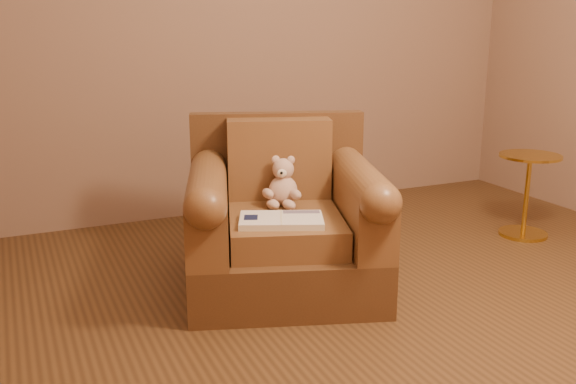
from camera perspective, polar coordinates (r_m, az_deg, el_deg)
name	(u,v)px	position (r m, az deg, el deg)	size (l,w,h in m)	color
floor	(419,332)	(2.76, 11.53, -12.10)	(4.00, 4.00, 0.00)	#54371C
armchair	(283,224)	(3.06, -0.41, -2.84)	(1.10, 1.07, 0.79)	#56361C
teddy_bear	(283,187)	(3.08, -0.48, 0.48)	(0.18, 0.21, 0.25)	#D0A891
guidebook	(281,220)	(2.82, -0.61, -2.53)	(0.42, 0.35, 0.03)	beige
side_table	(527,192)	(4.03, 20.47, -0.04)	(0.35, 0.35, 0.49)	gold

